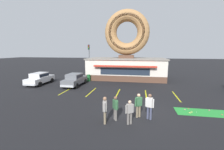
{
  "coord_description": "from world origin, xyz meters",
  "views": [
    {
      "loc": [
        -0.13,
        -10.56,
        4.61
      ],
      "look_at": [
        -2.91,
        5.0,
        2.0
      ],
      "focal_mm": 24.0,
      "sensor_mm": 36.0,
      "label": 1
    }
  ],
  "objects_px": {
    "pedestrian_leather_jacket_man": "(115,107)",
    "pedestrian_clipboard_woman": "(105,109)",
    "pedestrian_beanie_man": "(150,105)",
    "car_white": "(40,78)",
    "pedestrian_blue_sweater_man": "(130,111)",
    "pedestrian_hooded_kid": "(139,104)",
    "traffic_light_pole": "(89,55)",
    "golf_ball": "(197,112)",
    "trash_bin": "(89,78)",
    "car_grey": "(75,79)"
  },
  "relations": [
    {
      "from": "pedestrian_hooded_kid",
      "to": "pedestrian_blue_sweater_man",
      "type": "bearing_deg",
      "value": -115.82
    },
    {
      "from": "pedestrian_leather_jacket_man",
      "to": "pedestrian_clipboard_woman",
      "type": "distance_m",
      "value": 0.82
    },
    {
      "from": "pedestrian_leather_jacket_man",
      "to": "pedestrian_beanie_man",
      "type": "distance_m",
      "value": 2.29
    },
    {
      "from": "traffic_light_pole",
      "to": "pedestrian_hooded_kid",
      "type": "bearing_deg",
      "value": -62.48
    },
    {
      "from": "car_grey",
      "to": "pedestrian_beanie_man",
      "type": "height_order",
      "value": "pedestrian_beanie_man"
    },
    {
      "from": "trash_bin",
      "to": "pedestrian_hooded_kid",
      "type": "bearing_deg",
      "value": -56.43
    },
    {
      "from": "golf_ball",
      "to": "car_white",
      "type": "xyz_separation_m",
      "value": [
        -17.65,
        6.55,
        0.82
      ]
    },
    {
      "from": "pedestrian_blue_sweater_man",
      "to": "trash_bin",
      "type": "height_order",
      "value": "pedestrian_blue_sweater_man"
    },
    {
      "from": "pedestrian_blue_sweater_man",
      "to": "pedestrian_hooded_kid",
      "type": "xyz_separation_m",
      "value": [
        0.54,
        1.12,
        0.08
      ]
    },
    {
      "from": "car_white",
      "to": "car_grey",
      "type": "bearing_deg",
      "value": 0.91
    },
    {
      "from": "pedestrian_blue_sweater_man",
      "to": "pedestrian_hooded_kid",
      "type": "distance_m",
      "value": 1.24
    },
    {
      "from": "car_white",
      "to": "trash_bin",
      "type": "bearing_deg",
      "value": 28.86
    },
    {
      "from": "pedestrian_clipboard_woman",
      "to": "traffic_light_pole",
      "type": "bearing_deg",
      "value": 111.17
    },
    {
      "from": "pedestrian_clipboard_woman",
      "to": "pedestrian_beanie_man",
      "type": "bearing_deg",
      "value": 21.23
    },
    {
      "from": "car_grey",
      "to": "pedestrian_leather_jacket_man",
      "type": "relative_size",
      "value": 2.8
    },
    {
      "from": "car_white",
      "to": "pedestrian_clipboard_woman",
      "type": "height_order",
      "value": "pedestrian_clipboard_woman"
    },
    {
      "from": "golf_ball",
      "to": "pedestrian_leather_jacket_man",
      "type": "relative_size",
      "value": 0.03
    },
    {
      "from": "pedestrian_leather_jacket_man",
      "to": "pedestrian_clipboard_woman",
      "type": "xyz_separation_m",
      "value": [
        -0.58,
        -0.58,
        0.07
      ]
    },
    {
      "from": "pedestrian_clipboard_woman",
      "to": "pedestrian_beanie_man",
      "type": "xyz_separation_m",
      "value": [
        2.81,
        1.09,
        0.0
      ]
    },
    {
      "from": "car_white",
      "to": "car_grey",
      "type": "relative_size",
      "value": 0.99
    },
    {
      "from": "pedestrian_leather_jacket_man",
      "to": "pedestrian_beanie_man",
      "type": "height_order",
      "value": "pedestrian_beanie_man"
    },
    {
      "from": "golf_ball",
      "to": "pedestrian_leather_jacket_man",
      "type": "bearing_deg",
      "value": -159.05
    },
    {
      "from": "pedestrian_beanie_man",
      "to": "traffic_light_pole",
      "type": "height_order",
      "value": "traffic_light_pole"
    },
    {
      "from": "golf_ball",
      "to": "trash_bin",
      "type": "bearing_deg",
      "value": 140.38
    },
    {
      "from": "car_white",
      "to": "trash_bin",
      "type": "xyz_separation_m",
      "value": [
        5.84,
        3.22,
        -0.37
      ]
    },
    {
      "from": "car_white",
      "to": "car_grey",
      "type": "distance_m",
      "value": 5.04
    },
    {
      "from": "trash_bin",
      "to": "pedestrian_beanie_man",
      "type": "bearing_deg",
      "value": -54.4
    },
    {
      "from": "pedestrian_beanie_man",
      "to": "trash_bin",
      "type": "bearing_deg",
      "value": 125.6
    },
    {
      "from": "car_grey",
      "to": "traffic_light_pole",
      "type": "height_order",
      "value": "traffic_light_pole"
    },
    {
      "from": "car_white",
      "to": "pedestrian_blue_sweater_man",
      "type": "height_order",
      "value": "car_white"
    },
    {
      "from": "golf_ball",
      "to": "car_white",
      "type": "distance_m",
      "value": 18.84
    },
    {
      "from": "trash_bin",
      "to": "pedestrian_blue_sweater_man",
      "type": "bearing_deg",
      "value": -60.73
    },
    {
      "from": "pedestrian_blue_sweater_man",
      "to": "pedestrian_leather_jacket_man",
      "type": "bearing_deg",
      "value": 156.74
    },
    {
      "from": "golf_ball",
      "to": "pedestrian_clipboard_woman",
      "type": "height_order",
      "value": "pedestrian_clipboard_woman"
    },
    {
      "from": "car_white",
      "to": "pedestrian_beanie_man",
      "type": "relative_size",
      "value": 2.59
    },
    {
      "from": "traffic_light_pole",
      "to": "golf_ball",
      "type": "bearing_deg",
      "value": -51.06
    },
    {
      "from": "car_white",
      "to": "pedestrian_leather_jacket_man",
      "type": "bearing_deg",
      "value": -36.56
    },
    {
      "from": "car_white",
      "to": "pedestrian_hooded_kid",
      "type": "distance_m",
      "value": 15.59
    },
    {
      "from": "pedestrian_blue_sweater_man",
      "to": "pedestrian_beanie_man",
      "type": "xyz_separation_m",
      "value": [
        1.26,
        0.93,
        0.13
      ]
    },
    {
      "from": "car_grey",
      "to": "pedestrian_blue_sweater_man",
      "type": "distance_m",
      "value": 12.09
    },
    {
      "from": "golf_ball",
      "to": "traffic_light_pole",
      "type": "bearing_deg",
      "value": 128.94
    },
    {
      "from": "pedestrian_leather_jacket_man",
      "to": "pedestrian_hooded_kid",
      "type": "bearing_deg",
      "value": 24.97
    },
    {
      "from": "pedestrian_blue_sweater_man",
      "to": "pedestrian_hooded_kid",
      "type": "height_order",
      "value": "pedestrian_hooded_kid"
    },
    {
      "from": "car_grey",
      "to": "traffic_light_pole",
      "type": "distance_m",
      "value": 11.63
    },
    {
      "from": "pedestrian_hooded_kid",
      "to": "pedestrian_leather_jacket_man",
      "type": "bearing_deg",
      "value": -155.03
    },
    {
      "from": "car_white",
      "to": "pedestrian_leather_jacket_man",
      "type": "height_order",
      "value": "pedestrian_leather_jacket_man"
    },
    {
      "from": "car_grey",
      "to": "pedestrian_hooded_kid",
      "type": "bearing_deg",
      "value": -44.47
    },
    {
      "from": "pedestrian_blue_sweater_man",
      "to": "pedestrian_leather_jacket_man",
      "type": "height_order",
      "value": "pedestrian_leather_jacket_man"
    },
    {
      "from": "pedestrian_blue_sweater_man",
      "to": "pedestrian_clipboard_woman",
      "type": "relative_size",
      "value": 0.89
    },
    {
      "from": "golf_ball",
      "to": "traffic_light_pole",
      "type": "distance_m",
      "value": 23.14
    }
  ]
}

